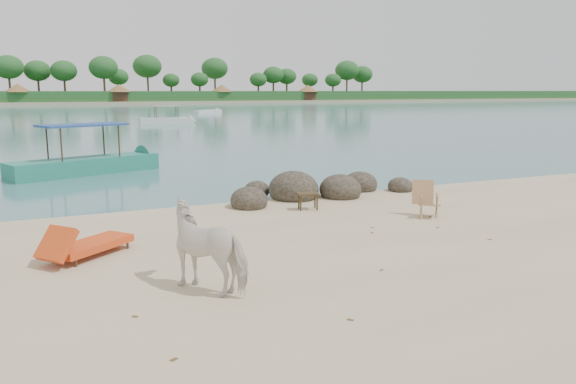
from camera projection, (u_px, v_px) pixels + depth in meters
name	position (u px, v px, depth m)	size (l,w,h in m)	color
water	(67.00, 111.00, 91.73)	(400.00, 400.00, 0.00)	#366A6C
far_shore	(51.00, 102.00, 163.46)	(420.00, 90.00, 1.40)	tan
far_scenery	(55.00, 91.00, 133.05)	(420.00, 18.00, 9.50)	#1E4C1E
boulders	(313.00, 190.00, 17.27)	(6.32, 2.90, 1.12)	#2A251C
cow	(211.00, 248.00, 9.20)	(0.77, 1.68, 1.42)	silver
side_table	(308.00, 202.00, 15.35)	(0.57, 0.37, 0.46)	#2F2112
lounge_chair	(91.00, 241.00, 11.07)	(2.09, 0.73, 0.63)	#D54619
deck_chair	(429.00, 201.00, 14.39)	(0.59, 0.65, 0.93)	tan
boat_near	(83.00, 132.00, 22.21)	(6.63, 1.49, 3.22)	#237B68
boat_mid	(166.00, 109.00, 56.66)	(5.95, 1.34, 2.90)	silver
boat_far	(208.00, 111.00, 81.23)	(5.37, 1.21, 0.62)	silver
dead_leaves	(321.00, 254.00, 11.28)	(8.20, 6.06, 0.00)	brown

